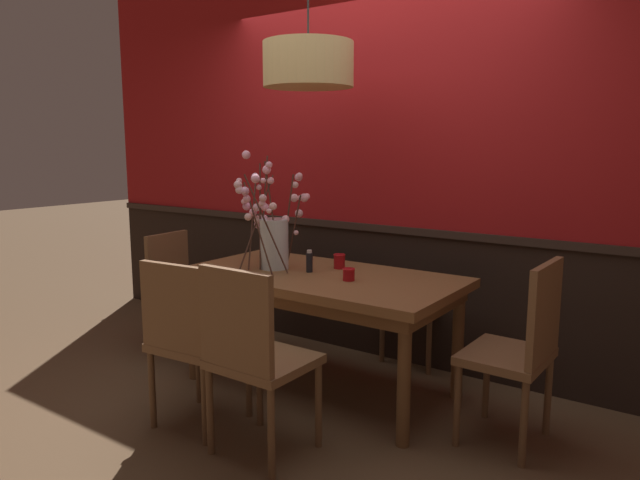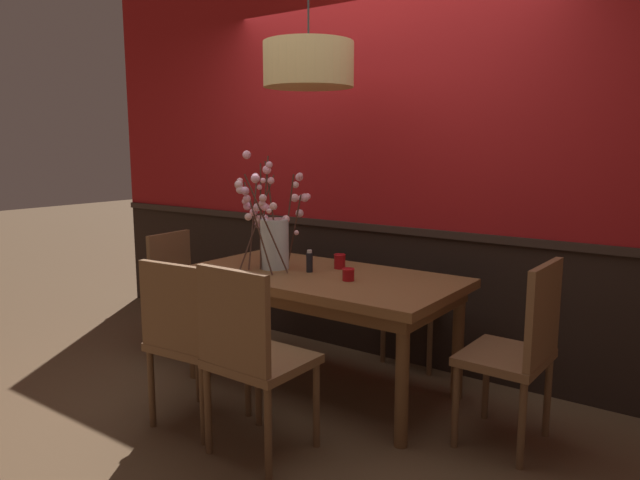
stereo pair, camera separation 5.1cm
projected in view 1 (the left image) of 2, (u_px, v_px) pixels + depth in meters
The scene contains 13 objects.
ground_plane at pixel (320, 387), 3.70m from camera, with size 24.00×24.00×0.00m, color brown.
back_wall at pixel (383, 158), 4.09m from camera, with size 5.58×0.14×2.88m.
dining_table at pixel (320, 287), 3.60m from camera, with size 1.71×0.89×0.74m.
chair_near_side_left at pixel (190, 335), 3.09m from camera, with size 0.47×0.46×0.93m.
chair_near_side_right at pixel (253, 352), 2.79m from camera, with size 0.46×0.43×0.96m.
chair_head_west_end at pixel (179, 284), 4.31m from camera, with size 0.41×0.45×0.88m.
chair_far_side_right at pixel (424, 286), 4.13m from camera, with size 0.45×0.42×0.97m.
chair_head_east_end at pixel (522, 344), 2.91m from camera, with size 0.41×0.47×0.96m.
vase_with_blossoms at pixel (272, 234), 3.70m from camera, with size 0.47×0.55×0.75m.
candle_holder_nearer_center at pixel (349, 274), 3.40m from camera, with size 0.07×0.07×0.07m.
candle_holder_nearer_edge at pixel (339, 261), 3.73m from camera, with size 0.08×0.08×0.09m.
condiment_bottle at pixel (309, 262), 3.62m from camera, with size 0.04×0.04×0.14m.
pendant_lamp at pixel (308, 65), 3.48m from camera, with size 0.54×0.54×1.02m.
Camera 1 is at (2.01, -2.87, 1.52)m, focal length 32.72 mm.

